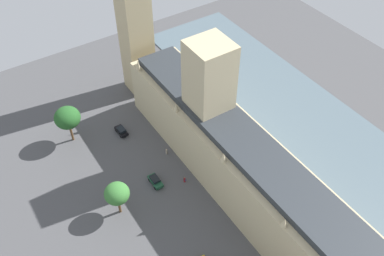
{
  "coord_description": "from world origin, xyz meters",
  "views": [
    {
      "loc": [
        38.52,
        41.94,
        76.21
      ],
      "look_at": [
        1.0,
        -15.61,
        8.43
      ],
      "focal_mm": 39.94,
      "sensor_mm": 36.0,
      "label": 1
    }
  ],
  "objects_px": {
    "parliament_building": "(240,161)",
    "pedestrian_kerbside": "(166,152)",
    "car_dark_green_trailing": "(155,181)",
    "pedestrian_under_trees": "(185,180)",
    "car_black_corner": "(121,131)",
    "plane_tree_far_end": "(117,194)",
    "plane_tree_near_tower": "(67,118)"
  },
  "relations": [
    {
      "from": "plane_tree_far_end",
      "to": "plane_tree_near_tower",
      "type": "bearing_deg",
      "value": -89.26
    },
    {
      "from": "plane_tree_far_end",
      "to": "pedestrian_under_trees",
      "type": "bearing_deg",
      "value": 177.44
    },
    {
      "from": "parliament_building",
      "to": "pedestrian_under_trees",
      "type": "distance_m",
      "value": 14.23
    },
    {
      "from": "car_dark_green_trailing",
      "to": "car_black_corner",
      "type": "bearing_deg",
      "value": -91.8
    },
    {
      "from": "car_dark_green_trailing",
      "to": "plane_tree_near_tower",
      "type": "height_order",
      "value": "plane_tree_near_tower"
    },
    {
      "from": "plane_tree_near_tower",
      "to": "pedestrian_under_trees",
      "type": "bearing_deg",
      "value": 121.41
    },
    {
      "from": "car_black_corner",
      "to": "plane_tree_near_tower",
      "type": "distance_m",
      "value": 13.56
    },
    {
      "from": "parliament_building",
      "to": "plane_tree_far_end",
      "type": "distance_m",
      "value": 26.26
    },
    {
      "from": "parliament_building",
      "to": "plane_tree_near_tower",
      "type": "bearing_deg",
      "value": -53.27
    },
    {
      "from": "pedestrian_under_trees",
      "to": "plane_tree_far_end",
      "type": "distance_m",
      "value": 16.64
    },
    {
      "from": "car_dark_green_trailing",
      "to": "pedestrian_kerbside",
      "type": "distance_m",
      "value": 9.22
    },
    {
      "from": "parliament_building",
      "to": "pedestrian_under_trees",
      "type": "bearing_deg",
      "value": -39.36
    },
    {
      "from": "pedestrian_under_trees",
      "to": "plane_tree_near_tower",
      "type": "relative_size",
      "value": 0.16
    },
    {
      "from": "car_dark_green_trailing",
      "to": "plane_tree_far_end",
      "type": "xyz_separation_m",
      "value": [
        9.97,
        2.51,
        5.35
      ]
    },
    {
      "from": "parliament_building",
      "to": "plane_tree_far_end",
      "type": "bearing_deg",
      "value": -18.29
    },
    {
      "from": "pedestrian_kerbside",
      "to": "pedestrian_under_trees",
      "type": "bearing_deg",
      "value": -53.76
    },
    {
      "from": "parliament_building",
      "to": "car_dark_green_trailing",
      "type": "distance_m",
      "value": 19.88
    },
    {
      "from": "car_dark_green_trailing",
      "to": "pedestrian_under_trees",
      "type": "height_order",
      "value": "car_dark_green_trailing"
    },
    {
      "from": "car_dark_green_trailing",
      "to": "plane_tree_far_end",
      "type": "bearing_deg",
      "value": 14.55
    },
    {
      "from": "parliament_building",
      "to": "plane_tree_near_tower",
      "type": "height_order",
      "value": "parliament_building"
    },
    {
      "from": "pedestrian_under_trees",
      "to": "pedestrian_kerbside",
      "type": "distance_m",
      "value": 9.62
    },
    {
      "from": "parliament_building",
      "to": "pedestrian_kerbside",
      "type": "bearing_deg",
      "value": -64.37
    },
    {
      "from": "parliament_building",
      "to": "pedestrian_under_trees",
      "type": "height_order",
      "value": "parliament_building"
    },
    {
      "from": "pedestrian_under_trees",
      "to": "pedestrian_kerbside",
      "type": "xyz_separation_m",
      "value": [
        -0.96,
        -9.57,
        -0.01
      ]
    },
    {
      "from": "pedestrian_kerbside",
      "to": "parliament_building",
      "type": "bearing_deg",
      "value": -22.42
    },
    {
      "from": "pedestrian_kerbside",
      "to": "plane_tree_far_end",
      "type": "bearing_deg",
      "value": -109.98
    },
    {
      "from": "parliament_building",
      "to": "plane_tree_near_tower",
      "type": "distance_m",
      "value": 42.09
    },
    {
      "from": "plane_tree_far_end",
      "to": "parliament_building",
      "type": "bearing_deg",
      "value": 161.71
    },
    {
      "from": "car_black_corner",
      "to": "pedestrian_kerbside",
      "type": "relative_size",
      "value": 2.64
    },
    {
      "from": "parliament_building",
      "to": "car_black_corner",
      "type": "distance_m",
      "value": 33.32
    },
    {
      "from": "pedestrian_under_trees",
      "to": "plane_tree_near_tower",
      "type": "distance_m",
      "value": 31.42
    },
    {
      "from": "parliament_building",
      "to": "car_black_corner",
      "type": "bearing_deg",
      "value": -64.13
    }
  ]
}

